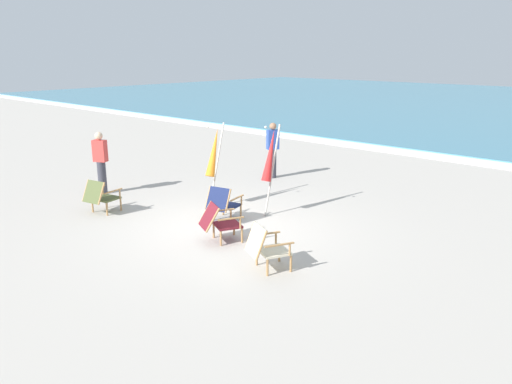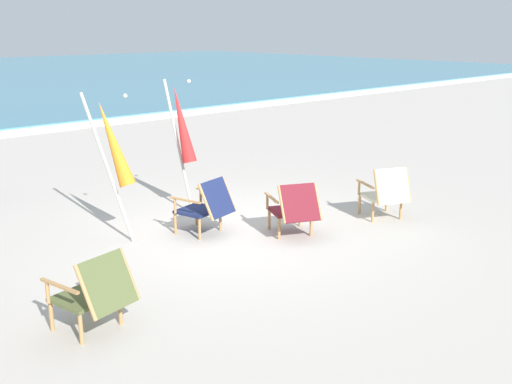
{
  "view_description": "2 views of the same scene",
  "coord_description": "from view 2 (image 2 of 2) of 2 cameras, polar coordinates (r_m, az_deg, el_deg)",
  "views": [
    {
      "loc": [
        7.19,
        -7.06,
        3.6
      ],
      "look_at": [
        0.0,
        0.87,
        0.59
      ],
      "focal_mm": 35.0,
      "sensor_mm": 36.0,
      "label": 1
    },
    {
      "loc": [
        -5.21,
        -6.09,
        2.79
      ],
      "look_at": [
        0.42,
        -0.02,
        0.51
      ],
      "focal_mm": 42.0,
      "sensor_mm": 36.0,
      "label": 2
    }
  ],
  "objects": [
    {
      "name": "umbrella_furled_orange",
      "position": [
        8.1,
        -13.46,
        4.38
      ],
      "size": [
        0.4,
        0.85,
        1.99
      ],
      "color": "#B7B2A8",
      "rests_on": "ground"
    },
    {
      "name": "beach_chair_front_right",
      "position": [
        9.09,
        12.27,
        0.02
      ],
      "size": [
        0.81,
        0.87,
        0.81
      ],
      "color": "beige",
      "rests_on": "ground"
    },
    {
      "name": "beach_chair_back_right",
      "position": [
        8.17,
        3.68,
        -1.47
      ],
      "size": [
        0.85,
        0.94,
        0.77
      ],
      "color": "maroon",
      "rests_on": "ground"
    },
    {
      "name": "beach_chair_back_left",
      "position": [
        8.28,
        -4.73,
        -1.23
      ],
      "size": [
        0.73,
        0.84,
        0.8
      ],
      "color": "#19234C",
      "rests_on": "ground"
    },
    {
      "name": "umbrella_furled_red",
      "position": [
        9.18,
        -7.08,
        6.24
      ],
      "size": [
        0.27,
        0.66,
        2.06
      ],
      "color": "#B7B2A8",
      "rests_on": "ground"
    },
    {
      "name": "ground_plane",
      "position": [
        8.49,
        -2.14,
        -3.78
      ],
      "size": [
        80.0,
        80.0,
        0.0
      ],
      "primitive_type": "plane",
      "color": "#B2AAA0"
    },
    {
      "name": "beach_chair_mid_center",
      "position": [
        5.83,
        -15.07,
        -9.07
      ],
      "size": [
        0.71,
        0.83,
        0.8
      ],
      "color": "#515B33",
      "rests_on": "ground"
    }
  ]
}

